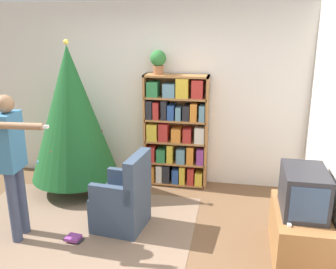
# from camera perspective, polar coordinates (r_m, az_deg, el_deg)

# --- Properties ---
(ground_plane) EXTENTS (14.00, 14.00, 0.00)m
(ground_plane) POSITION_cam_1_polar(r_m,az_deg,el_deg) (4.18, -6.92, -17.26)
(ground_plane) COLOR brown
(wall_back) EXTENTS (8.00, 0.10, 2.60)m
(wall_back) POSITION_cam_1_polar(r_m,az_deg,el_deg) (5.48, -1.20, 6.10)
(wall_back) COLOR silver
(wall_back) RESTS_ON ground_plane
(area_rug) EXTENTS (2.77, 2.15, 0.01)m
(area_rug) POSITION_cam_1_polar(r_m,az_deg,el_deg) (4.62, -14.30, -13.99)
(area_rug) COLOR #7F6651
(area_rug) RESTS_ON ground_plane
(bookshelf) EXTENTS (0.90, 0.27, 1.63)m
(bookshelf) POSITION_cam_1_polar(r_m,az_deg,el_deg) (5.35, 1.21, 0.34)
(bookshelf) COLOR #A8703D
(bookshelf) RESTS_ON ground_plane
(tv_stand) EXTENTS (0.52, 0.95, 0.51)m
(tv_stand) POSITION_cam_1_polar(r_m,az_deg,el_deg) (4.18, 19.29, -14.05)
(tv_stand) COLOR #996638
(tv_stand) RESTS_ON ground_plane
(television) EXTENTS (0.41, 0.61, 0.44)m
(television) POSITION_cam_1_polar(r_m,az_deg,el_deg) (3.96, 19.98, -8.11)
(television) COLOR #28282D
(television) RESTS_ON tv_stand
(game_remote) EXTENTS (0.04, 0.12, 0.02)m
(game_remote) POSITION_cam_1_polar(r_m,az_deg,el_deg) (3.78, 17.93, -12.71)
(game_remote) COLOR white
(game_remote) RESTS_ON tv_stand
(christmas_tree) EXTENTS (1.20, 1.20, 2.11)m
(christmas_tree) POSITION_cam_1_polar(r_m,az_deg,el_deg) (5.25, -14.48, 3.11)
(christmas_tree) COLOR #4C3323
(christmas_tree) RESTS_ON ground_plane
(armchair) EXTENTS (0.63, 0.62, 0.92)m
(armchair) POSITION_cam_1_polar(r_m,az_deg,el_deg) (4.45, -6.79, -10.15)
(armchair) COLOR #334256
(armchair) RESTS_ON ground_plane
(standing_person) EXTENTS (0.65, 0.47, 1.63)m
(standing_person) POSITION_cam_1_polar(r_m,az_deg,el_deg) (4.29, -22.63, -3.11)
(standing_person) COLOR #38425B
(standing_person) RESTS_ON ground_plane
(potted_plant) EXTENTS (0.22, 0.22, 0.33)m
(potted_plant) POSITION_cam_1_polar(r_m,az_deg,el_deg) (5.20, -1.51, 11.24)
(potted_plant) COLOR #935B38
(potted_plant) RESTS_ON bookshelf
(book_pile_near_tree) EXTENTS (0.23, 0.19, 0.11)m
(book_pile_near_tree) POSITION_cam_1_polar(r_m,az_deg,el_deg) (5.15, -10.10, -9.66)
(book_pile_near_tree) COLOR #284C93
(book_pile_near_tree) RESTS_ON ground_plane
(book_pile_by_chair) EXTENTS (0.23, 0.16, 0.06)m
(book_pile_by_chair) POSITION_cam_1_polar(r_m,az_deg,el_deg) (4.42, -14.22, -15.12)
(book_pile_by_chair) COLOR #232328
(book_pile_by_chair) RESTS_ON ground_plane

